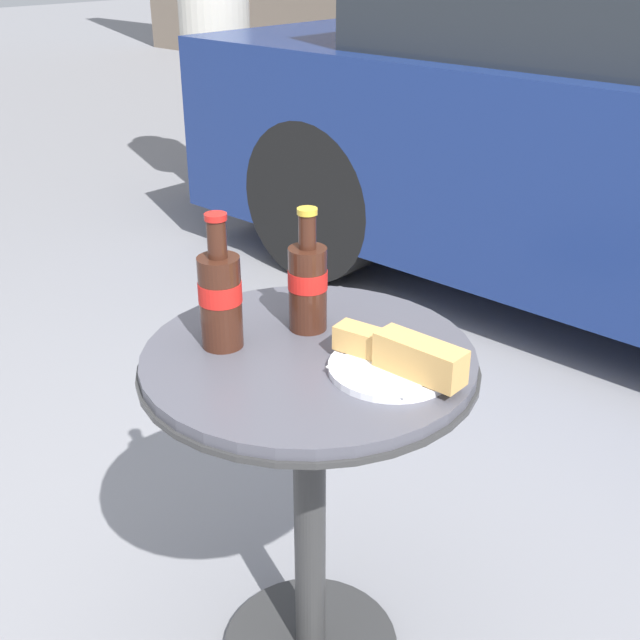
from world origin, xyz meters
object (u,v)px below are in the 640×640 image
cola_bottle_right (308,283)px  lunch_plate_near (397,360)px  pedestrian (214,8)px  cola_bottle_left (220,296)px  bistro_table (309,442)px

cola_bottle_right → lunch_plate_near: bearing=-6.2°
cola_bottle_right → pedestrian: (-2.41, 1.88, 0.21)m
cola_bottle_left → cola_bottle_right: size_ratio=1.06×
pedestrian → cola_bottle_left: bearing=-40.8°
cola_bottle_left → pedestrian: bearing=139.2°
cola_bottle_left → cola_bottle_right: 0.16m
cola_bottle_left → pedestrian: size_ratio=0.13×
bistro_table → pedestrian: bearing=141.8°
lunch_plate_near → pedestrian: size_ratio=0.14×
bistro_table → cola_bottle_left: size_ratio=2.94×
cola_bottle_right → lunch_plate_near: size_ratio=0.94×
cola_bottle_right → pedestrian: size_ratio=0.13×
cola_bottle_left → lunch_plate_near: (0.28, 0.12, -0.07)m
cola_bottle_left → pedestrian: 3.11m
pedestrian → cola_bottle_right: bearing=-38.0°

